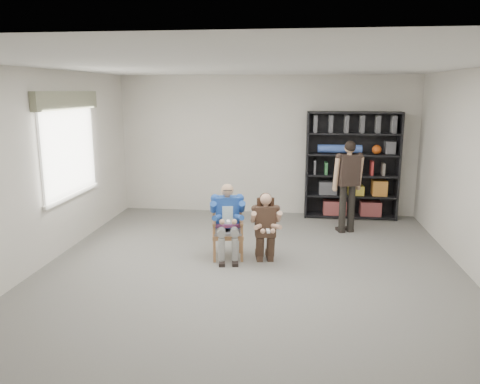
% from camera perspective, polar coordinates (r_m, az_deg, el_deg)
% --- Properties ---
extents(room_shell, '(6.00, 7.00, 2.80)m').
position_cam_1_polar(room_shell, '(6.12, 1.21, 1.97)').
color(room_shell, beige).
rests_on(room_shell, ground).
extents(floor, '(6.00, 7.00, 0.01)m').
position_cam_1_polar(floor, '(6.52, 1.15, -10.23)').
color(floor, slate).
rests_on(floor, ground).
extents(window_left, '(0.16, 2.00, 1.75)m').
position_cam_1_polar(window_left, '(7.88, -20.01, 5.24)').
color(window_left, silver).
rests_on(window_left, room_shell).
extents(armchair, '(0.59, 0.58, 0.88)m').
position_cam_1_polar(armchair, '(7.07, -1.52, -4.60)').
color(armchair, '#95633B').
rests_on(armchair, floor).
extents(seated_man, '(0.61, 0.76, 1.15)m').
position_cam_1_polar(seated_man, '(7.03, -1.52, -3.57)').
color(seated_man, '#214296').
rests_on(seated_man, floor).
extents(kneeling_woman, '(0.56, 0.77, 1.05)m').
position_cam_1_polar(kneeling_woman, '(6.88, 3.14, -4.38)').
color(kneeling_woman, '#3B2A1E').
rests_on(kneeling_woman, floor).
extents(bookshelf, '(1.80, 0.38, 2.10)m').
position_cam_1_polar(bookshelf, '(9.45, 13.47, 3.14)').
color(bookshelf, black).
rests_on(bookshelf, floor).
extents(standing_man, '(0.57, 0.44, 1.65)m').
position_cam_1_polar(standing_man, '(8.47, 13.02, 0.57)').
color(standing_man, black).
rests_on(standing_man, floor).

